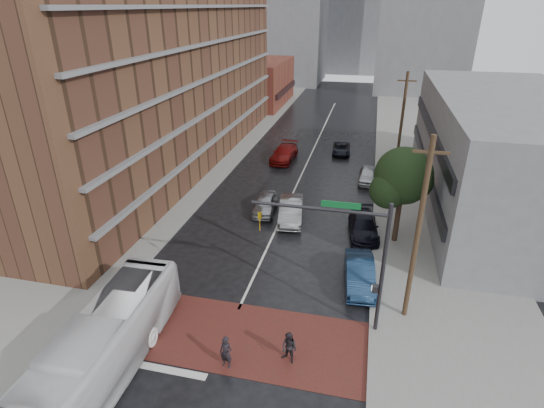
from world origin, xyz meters
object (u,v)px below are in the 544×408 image
at_px(car_travel_c, 284,153).
at_px(car_parked_near, 360,274).
at_px(car_parked_mid, 363,226).
at_px(pedestrian_b, 289,348).
at_px(transit_bus, 101,349).
at_px(pedestrian_a, 226,352).
at_px(suv_travel, 341,149).
at_px(car_parked_far, 368,175).
at_px(car_travel_b, 291,210).
at_px(car_travel_a, 265,204).

distance_m(car_travel_c, car_parked_near, 22.64).
bearing_deg(car_parked_mid, pedestrian_b, -109.39).
bearing_deg(car_travel_c, transit_bus, -90.44).
distance_m(pedestrian_a, suv_travel, 32.39).
height_order(pedestrian_a, car_parked_far, pedestrian_a).
bearing_deg(suv_travel, car_travel_b, -101.51).
distance_m(transit_bus, pedestrian_b, 8.30).
distance_m(transit_bus, pedestrian_a, 5.42).
bearing_deg(suv_travel, car_travel_c, -151.19).
bearing_deg(pedestrian_b, pedestrian_a, -136.35).
bearing_deg(car_parked_mid, car_travel_b, 161.44).
height_order(pedestrian_a, car_travel_c, pedestrian_a).
xyz_separation_m(transit_bus, car_travel_c, (1.87, 30.40, -0.79)).
distance_m(car_travel_c, suv_travel, 6.82).
height_order(pedestrian_b, car_parked_near, pedestrian_b).
height_order(transit_bus, car_parked_near, transit_bus).
relative_size(pedestrian_a, suv_travel, 0.41).
relative_size(transit_bus, car_parked_mid, 2.30).
bearing_deg(car_parked_mid, car_parked_near, -96.88).
relative_size(car_travel_b, car_parked_near, 1.06).
relative_size(pedestrian_b, car_travel_a, 0.39).
bearing_deg(car_travel_c, pedestrian_b, -74.82).
bearing_deg(car_travel_b, car_travel_a, 149.80).
height_order(pedestrian_a, car_travel_b, pedestrian_a).
relative_size(transit_bus, car_parked_far, 2.83).
relative_size(car_travel_b, car_parked_mid, 1.02).
distance_m(pedestrian_a, car_travel_a, 16.24).
distance_m(car_travel_b, car_parked_far, 10.81).
bearing_deg(car_travel_b, pedestrian_a, -98.41).
distance_m(transit_bus, car_parked_near, 14.37).
xyz_separation_m(transit_bus, pedestrian_a, (5.08, 1.74, -0.73)).
bearing_deg(car_travel_c, car_parked_mid, -55.78).
height_order(transit_bus, car_parked_mid, transit_bus).
xyz_separation_m(car_travel_b, suv_travel, (2.45, 17.12, -0.25)).
height_order(pedestrian_a, pedestrian_b, pedestrian_a).
bearing_deg(car_travel_a, transit_bus, -103.86).
height_order(transit_bus, car_travel_a, transit_bus).
relative_size(car_travel_c, suv_travel, 1.30).
bearing_deg(transit_bus, car_parked_mid, 53.72).
distance_m(pedestrian_a, car_parked_mid, 15.11).
bearing_deg(car_parked_mid, transit_bus, -131.07).
relative_size(car_travel_a, car_parked_near, 0.89).
distance_m(car_travel_b, car_travel_c, 13.89).
bearing_deg(pedestrian_b, car_travel_c, 126.47).
relative_size(pedestrian_b, car_travel_b, 0.33).
bearing_deg(suv_travel, car_parked_far, -71.94).
height_order(transit_bus, pedestrian_b, transit_bus).
xyz_separation_m(car_travel_a, car_travel_b, (2.28, -0.93, 0.11)).
relative_size(suv_travel, car_parked_mid, 0.84).
bearing_deg(car_parked_mid, car_travel_a, 158.25).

